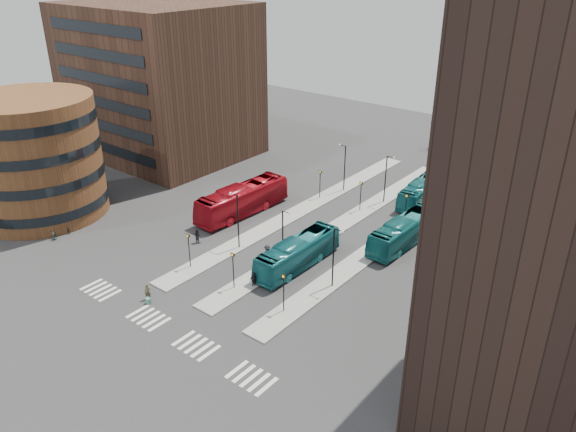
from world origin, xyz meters
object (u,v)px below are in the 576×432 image
Objects in this scene: traveller at (148,292)px; commuter_b at (254,280)px; red_bus at (242,200)px; bicycle_mid at (53,233)px; teal_bus_c at (404,231)px; teal_bus_d at (493,175)px; suitcase at (148,301)px; teal_bus_a at (298,253)px; bicycle_near at (53,234)px; commuter_c at (267,253)px; commuter_a at (197,236)px; bicycle_far at (68,229)px; teal_bus_b at (422,191)px.

commuter_b is (6.16, 7.50, 0.03)m from traveller.
commuter_b is (11.90, -11.28, -0.99)m from red_bus.
bicycle_mid is at bearing 117.30° from commuter_b.
teal_bus_d reaches higher than teal_bus_c.
suitcase is 0.05× the size of teal_bus_a.
commuter_b is 1.08× the size of bicycle_near.
red_bus is at bearing 58.78° from commuter_b.
commuter_a is at bearing -39.48° from commuter_c.
teal_bus_d is at bearing 56.13° from red_bus.
commuter_c reaches higher than commuter_a.
suitcase is 0.33× the size of commuter_a.
bicycle_near is at bearing 23.13° from bicycle_mid.
commuter_b is at bearing -65.59° from bicycle_near.
red_bus is 8.53× the size of bicycle_near.
teal_bus_a is at bearing -98.64° from teal_bus_d.
traveller is 0.86× the size of commuter_c.
commuter_a is at bearing -31.81° from bicycle_mid.
red_bus is 1.17× the size of teal_bus_c.
red_bus is 19.99m from bicycle_far.
suitcase is 0.29× the size of bicycle_mid.
teal_bus_a reaches higher than bicycle_near.
traveller is 9.70m from commuter_b.
commuter_b is at bearing -51.83° from bicycle_mid.
bicycle_far is at bearing -27.49° from commuter_c.
bicycle_far is (-18.27, 3.30, 0.13)m from suitcase.
bicycle_far is (-23.90, -4.65, -0.42)m from commuter_b.
commuter_b is (-0.86, -5.60, -0.71)m from teal_bus_a.
teal_bus_b is at bearing -111.89° from teal_bus_d.
traveller is (5.74, -18.78, -1.02)m from red_bus.
commuter_a is (-17.57, -13.53, -0.74)m from teal_bus_c.
teal_bus_c is at bearing 61.42° from teal_bus_a.
traveller is at bearing -117.65° from teal_bus_a.
suitcase is 0.29× the size of commuter_c.
teal_bus_c is 7.00× the size of traveller.
red_bus is 19.67m from traveller.
bicycle_far is at bearing -122.64° from teal_bus_d.
red_bus is 21.40m from bicycle_near.
traveller is (-13.02, -23.86, -0.75)m from teal_bus_c.
bicycle_near is at bearing -23.72° from commuter_c.
traveller is 17.77m from bicycle_mid.
bicycle_far is (0.00, 1.77, -0.16)m from bicycle_mid.
commuter_a is (-13.93, -25.12, -0.67)m from teal_bus_b.
red_bus reaches higher than commuter_c.
red_bus is 21.42m from bicycle_mid.
teal_bus_d is (7.46, 32.79, 0.07)m from teal_bus_a.
teal_bus_a is at bearing -21.17° from red_bus.
suitcase is at bearing -71.65° from bicycle_mid.
teal_bus_b reaches higher than suitcase.
teal_bus_a is 26.82m from bicycle_far.
teal_bus_c is 17.76m from commuter_b.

